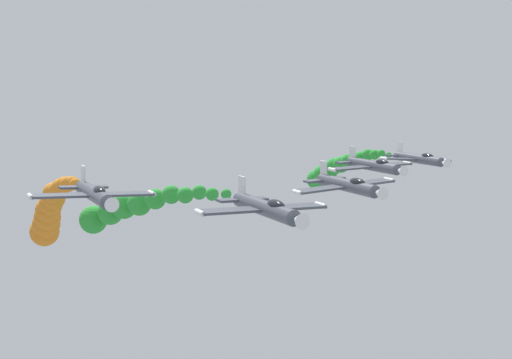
# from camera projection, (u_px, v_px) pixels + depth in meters

# --- Properties ---
(airplane_lead) EXTENTS (9.56, 10.35, 2.32)m
(airplane_lead) POSITION_uv_depth(u_px,v_px,m) (266.00, 208.00, 53.70)
(airplane_lead) COLOR #474C56
(smoke_trail_lead) EXTENTS (7.79, 22.61, 6.76)m
(smoke_trail_lead) POSITION_uv_depth(u_px,v_px,m) (125.00, 209.00, 73.72)
(smoke_trail_lead) COLOR green
(airplane_left_inner) EXTENTS (9.56, 10.35, 2.35)m
(airplane_left_inner) POSITION_uv_depth(u_px,v_px,m) (348.00, 185.00, 67.54)
(airplane_left_inner) COLOR #474C56
(airplane_right_inner) EXTENTS (9.57, 10.35, 2.33)m
(airplane_right_inner) POSITION_uv_depth(u_px,v_px,m) (95.00, 194.00, 58.76)
(airplane_right_inner) COLOR #474C56
(smoke_trail_right_inner) EXTENTS (3.67, 27.86, 10.82)m
(smoke_trail_right_inner) POSITION_uv_depth(u_px,v_px,m) (49.00, 214.00, 84.19)
(smoke_trail_right_inner) COLOR orange
(airplane_left_outer) EXTENTS (9.57, 10.35, 2.33)m
(airplane_left_outer) POSITION_uv_depth(u_px,v_px,m) (374.00, 166.00, 81.79)
(airplane_left_outer) COLOR #474C56
(airplane_trailing) EXTENTS (9.56, 10.35, 2.37)m
(airplane_trailing) POSITION_uv_depth(u_px,v_px,m) (419.00, 159.00, 94.61)
(airplane_trailing) COLOR #474C56
(smoke_trail_trailing) EXTENTS (3.13, 19.94, 7.29)m
(smoke_trail_trailing) POSITION_uv_depth(u_px,v_px,m) (333.00, 170.00, 113.32)
(smoke_trail_trailing) COLOR green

